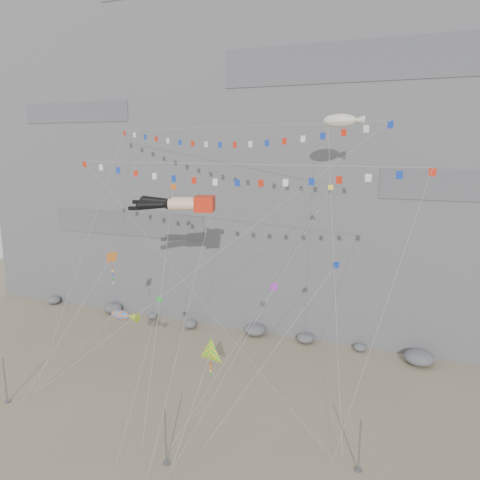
{
  "coord_description": "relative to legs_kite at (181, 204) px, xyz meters",
  "views": [
    {
      "loc": [
        17.36,
        -31.63,
        21.6
      ],
      "look_at": [
        1.26,
        9.0,
        12.92
      ],
      "focal_mm": 35.0,
      "sensor_mm": 36.0,
      "label": 1
    }
  ],
  "objects": [
    {
      "name": "blimp_windsock",
      "position": [
        12.79,
        6.11,
        7.22
      ],
      "size": [
        5.6,
        14.4,
        27.62
      ],
      "color": "beige",
      "rests_on": "ground"
    },
    {
      "name": "fish_windsock",
      "position": [
        -4.29,
        -3.94,
        -9.78
      ],
      "size": [
        8.16,
        5.15,
        10.41
      ],
      "color": "#F3600C",
      "rests_on": "ground"
    },
    {
      "name": "small_kite_b",
      "position": [
        9.31,
        -2.02,
        -6.31
      ],
      "size": [
        5.67,
        10.31,
        15.03
      ],
      "color": "purple",
      "rests_on": "ground"
    },
    {
      "name": "small_kite_a",
      "position": [
        -1.45,
        1.08,
        0.87
      ],
      "size": [
        4.49,
        13.07,
        22.16
      ],
      "color": "orange",
      "rests_on": "ground"
    },
    {
      "name": "talus_boulders",
      "position": [
        2.89,
        11.79,
        -16.05
      ],
      "size": [
        60.0,
        3.0,
        1.2
      ],
      "primitive_type": null,
      "color": "slate",
      "rests_on": "ground"
    },
    {
      "name": "legs_kite",
      "position": [
        0.0,
        0.0,
        0.0
      ],
      "size": [
        9.44,
        16.22,
        22.41
      ],
      "rotation": [
        0.0,
        0.0,
        0.31
      ],
      "color": "red",
      "rests_on": "ground"
    },
    {
      "name": "small_kite_d",
      "position": [
        12.26,
        3.61,
        0.82
      ],
      "size": [
        7.48,
        17.2,
        25.57
      ],
      "color": "yellow",
      "rests_on": "ground"
    },
    {
      "name": "small_kite_e",
      "position": [
        14.18,
        -1.97,
        -4.13
      ],
      "size": [
        8.49,
        9.06,
        17.1
      ],
      "color": "#1437AF",
      "rests_on": "ground"
    },
    {
      "name": "anchor_pole_right",
      "position": [
        17.38,
        -7.76,
        -14.77
      ],
      "size": [
        0.12,
        0.12,
        3.76
      ],
      "primitive_type": "cylinder",
      "color": "slate",
      "rests_on": "ground"
    },
    {
      "name": "anchor_pole_left",
      "position": [
        -11.98,
        -10.04,
        -14.58
      ],
      "size": [
        0.12,
        0.12,
        4.13
      ],
      "primitive_type": "cylinder",
      "color": "slate",
      "rests_on": "ground"
    },
    {
      "name": "ground",
      "position": [
        2.89,
        -5.21,
        -16.65
      ],
      "size": [
        120.0,
        120.0,
        0.0
      ],
      "primitive_type": "plane",
      "color": "gray",
      "rests_on": "ground"
    },
    {
      "name": "small_kite_c",
      "position": [
        -0.24,
        -4.03,
        -8.03
      ],
      "size": [
        2.53,
        9.98,
        13.02
      ],
      "color": "green",
      "rests_on": "ground"
    },
    {
      "name": "flag_banner_lower",
      "position": [
        5.31,
        -2.13,
        3.62
      ],
      "size": [
        30.64,
        6.84,
        23.28
      ],
      "color": "red",
      "rests_on": "ground"
    },
    {
      "name": "anchor_pole_center",
      "position": [
        4.9,
        -11.96,
        -14.55
      ],
      "size": [
        0.12,
        0.12,
        4.2
      ],
      "primitive_type": "cylinder",
      "color": "slate",
      "rests_on": "ground"
    },
    {
      "name": "cliff",
      "position": [
        2.89,
        26.79,
        8.35
      ],
      "size": [
        80.0,
        28.0,
        50.0
      ],
      "primitive_type": "cube",
      "color": "slate",
      "rests_on": "ground"
    },
    {
      "name": "harlequin_kite",
      "position": [
        -5.92,
        -2.62,
        -4.91
      ],
      "size": [
        5.89,
        8.19,
        14.54
      ],
      "color": "#F91B35",
      "rests_on": "ground"
    },
    {
      "name": "delta_kite",
      "position": [
        6.04,
        -7.09,
        -10.31
      ],
      "size": [
        2.35,
        7.01,
        9.04
      ],
      "color": "yellow",
      "rests_on": "ground"
    },
    {
      "name": "flag_banner_upper",
      "position": [
        2.42,
        4.81,
        6.83
      ],
      "size": [
        30.23,
        18.06,
        29.9
      ],
      "color": "red",
      "rests_on": "ground"
    }
  ]
}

